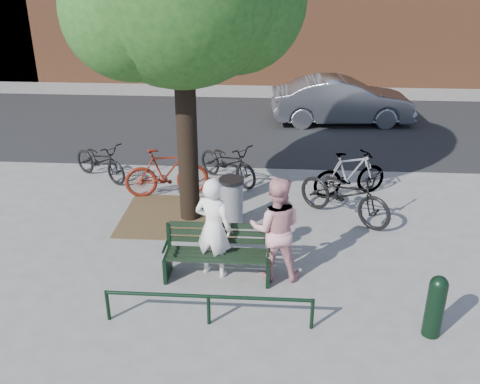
# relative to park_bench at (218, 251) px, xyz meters

# --- Properties ---
(ground) EXTENTS (90.00, 90.00, 0.00)m
(ground) POSITION_rel_park_bench_xyz_m (0.00, -0.08, -0.48)
(ground) COLOR gray
(ground) RESTS_ON ground
(dirt_pit) EXTENTS (2.40, 2.00, 0.02)m
(dirt_pit) POSITION_rel_park_bench_xyz_m (-1.00, 2.12, -0.47)
(dirt_pit) COLOR brown
(dirt_pit) RESTS_ON ground
(road) EXTENTS (40.00, 7.00, 0.01)m
(road) POSITION_rel_park_bench_xyz_m (0.00, 8.42, -0.47)
(road) COLOR black
(road) RESTS_ON ground
(park_bench) EXTENTS (1.74, 0.54, 0.97)m
(park_bench) POSITION_rel_park_bench_xyz_m (0.00, 0.00, 0.00)
(park_bench) COLOR black
(park_bench) RESTS_ON ground
(guard_railing) EXTENTS (3.06, 0.06, 0.51)m
(guard_railing) POSITION_rel_park_bench_xyz_m (0.00, -1.28, -0.08)
(guard_railing) COLOR black
(guard_railing) RESTS_ON ground
(person_left) EXTENTS (0.74, 0.61, 1.75)m
(person_left) POSITION_rel_park_bench_xyz_m (-0.07, 0.07, 0.40)
(person_left) COLOR white
(person_left) RESTS_ON ground
(person_right) EXTENTS (0.87, 0.68, 1.79)m
(person_right) POSITION_rel_park_bench_xyz_m (0.95, 0.07, 0.42)
(person_right) COLOR #D89497
(person_right) RESTS_ON ground
(bollard) EXTENTS (0.26, 0.26, 0.97)m
(bollard) POSITION_rel_park_bench_xyz_m (3.20, -1.29, 0.04)
(bollard) COLOR black
(bollard) RESTS_ON ground
(litter_bin) EXTENTS (0.49, 0.49, 1.01)m
(litter_bin) POSITION_rel_park_bench_xyz_m (0.08, 1.81, 0.03)
(litter_bin) COLOR gray
(litter_bin) RESTS_ON ground
(bicycle_a) EXTENTS (1.80, 1.50, 0.92)m
(bicycle_a) POSITION_rel_park_bench_xyz_m (-3.24, 4.01, -0.02)
(bicycle_a) COLOR black
(bicycle_a) RESTS_ON ground
(bicycle_b) EXTENTS (1.92, 0.92, 1.11)m
(bicycle_b) POSITION_rel_park_bench_xyz_m (-1.47, 3.15, 0.08)
(bicycle_b) COLOR #5B180D
(bicycle_b) RESTS_ON ground
(bicycle_c) EXTENTS (1.81, 1.70, 0.97)m
(bicycle_c) POSITION_rel_park_bench_xyz_m (-0.19, 4.04, 0.01)
(bicycle_c) COLOR black
(bicycle_c) RESTS_ON ground
(bicycle_d) EXTENTS (1.79, 1.06, 1.04)m
(bicycle_d) POSITION_rel_park_bench_xyz_m (2.57, 3.43, 0.04)
(bicycle_d) COLOR gray
(bicycle_d) RESTS_ON ground
(bicycle_e) EXTENTS (2.11, 1.91, 1.11)m
(bicycle_e) POSITION_rel_park_bench_xyz_m (2.33, 2.29, 0.08)
(bicycle_e) COLOR black
(bicycle_e) RESTS_ON ground
(parked_car) EXTENTS (4.47, 1.86, 1.44)m
(parked_car) POSITION_rel_park_bench_xyz_m (2.96, 8.98, 0.24)
(parked_car) COLOR slate
(parked_car) RESTS_ON ground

